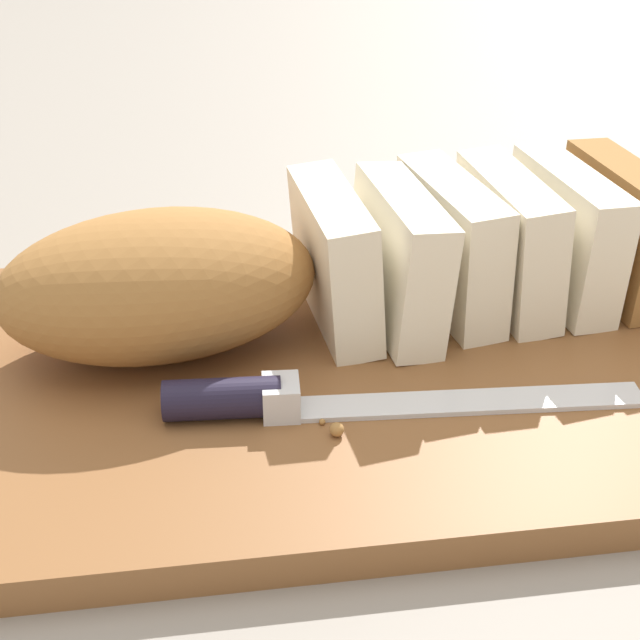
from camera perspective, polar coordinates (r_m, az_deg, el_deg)
The scene contains 7 objects.
ground_plane at distance 0.57m, azimuth 0.00°, elevation -4.39°, with size 3.00×3.00×0.00m, color gray.
cutting_board at distance 0.56m, azimuth 0.00°, elevation -3.53°, with size 0.47×0.31×0.02m, color brown.
bread_loaf at distance 0.58m, azimuth 0.17°, elevation 3.41°, with size 0.42×0.17×0.09m.
bread_knife at distance 0.51m, azimuth -1.79°, elevation -4.80°, with size 0.27×0.04×0.02m.
crumb_near_knife at distance 0.50m, azimuth 1.14°, elevation -6.61°, with size 0.01×0.01×0.01m, color #A8753D.
crumb_near_loaf at distance 0.51m, azimuth 0.13°, elevation -6.16°, with size 0.00×0.00×0.00m, color #A8753D.
crumb_stray_left at distance 0.58m, azimuth 2.84°, elevation -1.02°, with size 0.00×0.00×0.00m, color #A8753D.
Camera 1 is at (-0.06, -0.46, 0.33)m, focal length 53.06 mm.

